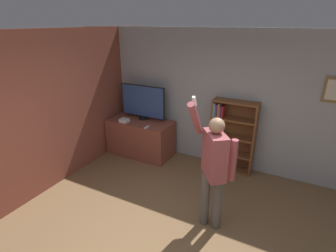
# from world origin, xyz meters

# --- Properties ---
(wall_back) EXTENTS (6.81, 0.09, 2.70)m
(wall_back) POSITION_xyz_m (0.01, 2.72, 1.35)
(wall_back) COLOR #9EA3A8
(wall_back) RESTS_ON ground_plane
(wall_side_brick) EXTENTS (0.06, 4.29, 2.70)m
(wall_side_brick) POSITION_xyz_m (-2.43, 1.34, 1.35)
(wall_side_brick) COLOR brown
(wall_side_brick) RESTS_ON ground_plane
(tv_ledge) EXTENTS (1.41, 0.71, 0.78)m
(tv_ledge) POSITION_xyz_m (-1.67, 2.28, 0.39)
(tv_ledge) COLOR brown
(tv_ledge) RESTS_ON ground_plane
(television) EXTENTS (1.05, 0.22, 0.76)m
(television) POSITION_xyz_m (-1.67, 2.41, 1.18)
(television) COLOR black
(television) RESTS_ON tv_ledge
(game_console) EXTENTS (0.18, 0.16, 0.07)m
(game_console) POSITION_xyz_m (-1.93, 2.06, 0.82)
(game_console) COLOR white
(game_console) RESTS_ON tv_ledge
(remote_loose) EXTENTS (0.04, 0.14, 0.02)m
(remote_loose) POSITION_xyz_m (-1.34, 2.01, 0.80)
(remote_loose) COLOR white
(remote_loose) RESTS_ON tv_ledge
(bookshelf) EXTENTS (0.85, 0.28, 1.43)m
(bookshelf) POSITION_xyz_m (0.22, 2.54, 0.72)
(bookshelf) COLOR brown
(bookshelf) RESTS_ON ground_plane
(person) EXTENTS (0.59, 0.56, 1.98)m
(person) POSITION_xyz_m (0.45, 0.83, 1.02)
(person) COLOR #56514C
(person) RESTS_ON ground_plane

